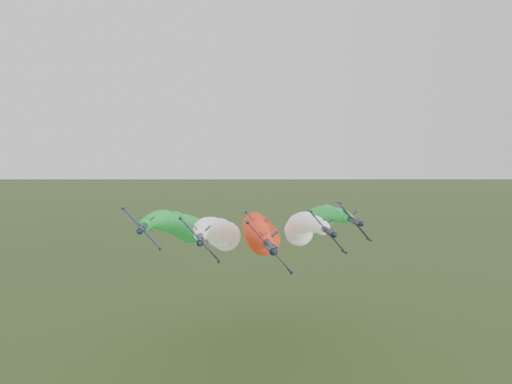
% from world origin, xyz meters
% --- Properties ---
extents(jet_lead, '(14.48, 71.81, 18.16)m').
position_xyz_m(jet_lead, '(2.42, 35.61, 33.47)').
color(jet_lead, black).
rests_on(jet_lead, ground).
extents(jet_inner_left, '(14.53, 71.86, 18.21)m').
position_xyz_m(jet_inner_left, '(-7.66, 47.14, 32.75)').
color(jet_inner_left, black).
rests_on(jet_inner_left, ground).
extents(jet_inner_right, '(14.45, 71.78, 18.13)m').
position_xyz_m(jet_inner_right, '(14.36, 48.99, 33.35)').
color(jet_inner_right, black).
rests_on(jet_inner_right, ground).
extents(jet_outer_left, '(14.30, 71.63, 17.98)m').
position_xyz_m(jet_outer_left, '(-17.78, 54.06, 33.67)').
color(jet_outer_left, black).
rests_on(jet_outer_left, ground).
extents(jet_outer_right, '(13.67, 71.00, 17.35)m').
position_xyz_m(jet_outer_right, '(21.44, 56.46, 34.23)').
color(jet_outer_right, black).
rests_on(jet_outer_right, ground).
extents(jet_trail, '(14.00, 71.32, 17.67)m').
position_xyz_m(jet_trail, '(4.33, 63.54, 31.70)').
color(jet_trail, black).
rests_on(jet_trail, ground).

